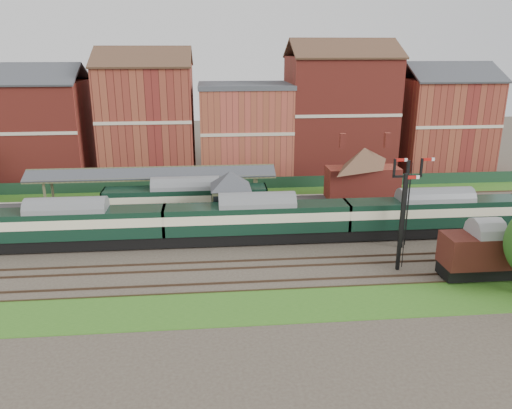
{
  "coord_description": "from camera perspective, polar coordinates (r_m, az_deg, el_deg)",
  "views": [
    {
      "loc": [
        -4.91,
        -42.74,
        17.28
      ],
      "look_at": [
        -0.67,
        2.0,
        3.0
      ],
      "focal_mm": 35.0,
      "sensor_mm": 36.0,
      "label": 1
    }
  ],
  "objects": [
    {
      "name": "ground",
      "position": [
        46.36,
        1.06,
        -4.26
      ],
      "size": [
        160.0,
        160.0,
        0.0
      ],
      "primitive_type": "plane",
      "color": "#473D33",
      "rests_on": "ground"
    },
    {
      "name": "grass_back",
      "position": [
        61.42,
        -0.61,
        1.32
      ],
      "size": [
        90.0,
        4.5,
        0.06
      ],
      "primitive_type": "cube",
      "color": "#2D6619",
      "rests_on": "ground"
    },
    {
      "name": "grass_front",
      "position": [
        35.59,
        3.27,
        -11.4
      ],
      "size": [
        90.0,
        5.0,
        0.06
      ],
      "primitive_type": "cube",
      "color": "#2D6619",
      "rests_on": "ground"
    },
    {
      "name": "fence",
      "position": [
        63.14,
        -0.76,
        2.45
      ],
      "size": [
        90.0,
        0.12,
        1.5
      ],
      "primitive_type": "cube",
      "color": "#193823",
      "rests_on": "ground"
    },
    {
      "name": "platform",
      "position": [
        55.11,
        -5.25,
        -0.18
      ],
      "size": [
        55.0,
        3.4,
        1.0
      ],
      "primitive_type": "cube",
      "color": "#2D2D2D",
      "rests_on": "ground"
    },
    {
      "name": "signal_box",
      "position": [
        48.14,
        -2.9,
        0.59
      ],
      "size": [
        5.4,
        5.4,
        6.0
      ],
      "color": "#677F5A",
      "rests_on": "ground"
    },
    {
      "name": "brick_hut",
      "position": [
        49.72,
        6.39,
        -1.36
      ],
      "size": [
        3.2,
        2.64,
        2.94
      ],
      "color": "maroon",
      "rests_on": "ground"
    },
    {
      "name": "station_building",
      "position": [
        56.73,
        12.12,
        3.65
      ],
      "size": [
        8.1,
        8.1,
        5.9
      ],
      "color": "#9A3127",
      "rests_on": "platform"
    },
    {
      "name": "canopy",
      "position": [
        54.34,
        -11.72,
        3.75
      ],
      "size": [
        26.0,
        3.89,
        4.08
      ],
      "color": "brown",
      "rests_on": "platform"
    },
    {
      "name": "semaphore_bracket",
      "position": [
        45.46,
        16.72,
        0.71
      ],
      "size": [
        3.6,
        0.25,
        8.18
      ],
      "color": "black",
      "rests_on": "ground"
    },
    {
      "name": "semaphore_siding",
      "position": [
        40.9,
        16.34,
        -1.83
      ],
      "size": [
        1.23,
        0.25,
        8.0
      ],
      "color": "black",
      "rests_on": "ground"
    },
    {
      "name": "town_backdrop",
      "position": [
        68.68,
        -1.42,
        9.02
      ],
      "size": [
        69.0,
        10.0,
        16.0
      ],
      "color": "#9A3127",
      "rests_on": "ground"
    },
    {
      "name": "dmu_train",
      "position": [
        45.49,
        0.11,
        -1.64
      ],
      "size": [
        50.16,
        2.64,
        3.85
      ],
      "color": "black",
      "rests_on": "ground"
    },
    {
      "name": "platform_railcar",
      "position": [
        51.55,
        -8.0,
        0.49
      ],
      "size": [
        16.55,
        2.61,
        3.81
      ],
      "color": "black",
      "rests_on": "ground"
    },
    {
      "name": "goods_van_a",
      "position": [
        42.43,
        24.49,
        -4.95
      ],
      "size": [
        6.21,
        2.69,
        3.77
      ],
      "color": "black",
      "rests_on": "ground"
    }
  ]
}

